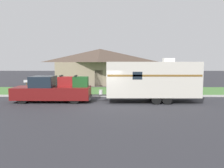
{
  "coord_description": "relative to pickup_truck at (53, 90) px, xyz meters",
  "views": [
    {
      "loc": [
        0.63,
        -15.7,
        3.14
      ],
      "look_at": [
        0.53,
        1.26,
        1.4
      ],
      "focal_mm": 35.0,
      "sensor_mm": 36.0,
      "label": 1
    }
  ],
  "objects": [
    {
      "name": "ground_plane",
      "position": [
        4.12,
        -1.26,
        -0.92
      ],
      "size": [
        120.0,
        120.0,
        0.0
      ],
      "primitive_type": "plane",
      "color": "#2D2D33"
    },
    {
      "name": "pickup_truck",
      "position": [
        0.0,
        0.0,
        0.0
      ],
      "size": [
        6.05,
        2.08,
        2.09
      ],
      "color": "black",
      "rests_on": "ground_plane"
    },
    {
      "name": "curb_strip",
      "position": [
        4.12,
        2.49,
        -0.85
      ],
      "size": [
        80.0,
        0.3,
        0.14
      ],
      "color": "#ADADA8",
      "rests_on": "ground_plane"
    },
    {
      "name": "house_across_street",
      "position": [
        2.89,
        13.91,
        1.63
      ],
      "size": [
        11.99,
        7.31,
        4.93
      ],
      "color": "gray",
      "rests_on": "ground_plane"
    },
    {
      "name": "mailbox",
      "position": [
        -3.45,
        3.47,
        0.16
      ],
      "size": [
        0.48,
        0.2,
        1.41
      ],
      "color": "brown",
      "rests_on": "ground_plane"
    },
    {
      "name": "travel_trailer",
      "position": [
        7.76,
        -0.0,
        0.87
      ],
      "size": [
        8.09,
        2.47,
        3.41
      ],
      "color": "black",
      "rests_on": "ground_plane"
    },
    {
      "name": "lawn_strip",
      "position": [
        4.12,
        6.14,
        -0.91
      ],
      "size": [
        80.0,
        7.0,
        0.03
      ],
      "color": "#477538",
      "rests_on": "ground_plane"
    }
  ]
}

